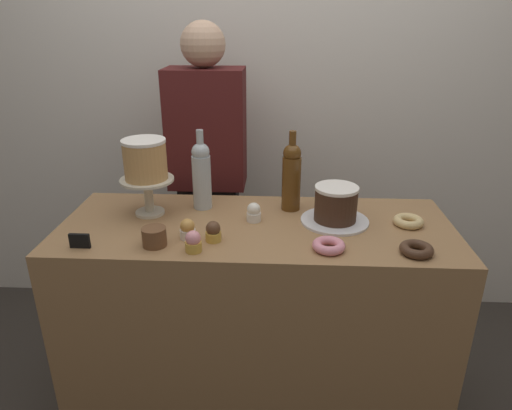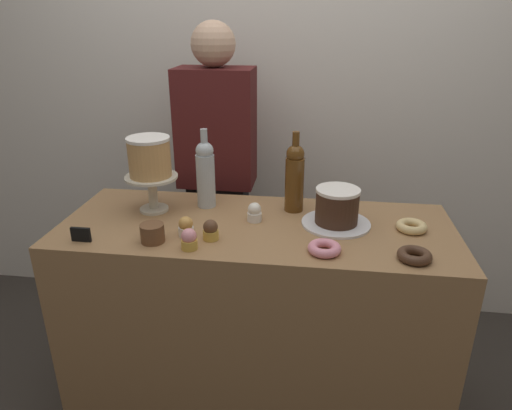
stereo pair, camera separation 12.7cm
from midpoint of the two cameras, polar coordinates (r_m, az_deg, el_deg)
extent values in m
plane|color=#38332D|center=(2.26, 1.74, -23.10)|extent=(12.00, 12.00, 0.00)
cube|color=silver|center=(2.47, 4.32, 15.09)|extent=(6.00, 0.05, 2.60)
cube|color=#997047|center=(1.97, 1.90, -14.13)|extent=(1.49, 0.59, 0.88)
cylinder|color=beige|center=(1.90, -10.67, -0.52)|extent=(0.12, 0.12, 0.01)
cylinder|color=beige|center=(1.87, -10.82, 1.44)|extent=(0.04, 0.04, 0.13)
cylinder|color=beige|center=(1.85, -10.98, 3.41)|extent=(0.21, 0.21, 0.01)
cylinder|color=tan|center=(1.83, -11.15, 5.69)|extent=(0.16, 0.16, 0.14)
cylinder|color=white|center=(1.81, -11.34, 8.05)|extent=(0.17, 0.17, 0.01)
cylinder|color=white|center=(1.78, 11.91, -2.27)|extent=(0.26, 0.26, 0.01)
cylinder|color=#3D2619|center=(1.75, 12.08, -0.31)|extent=(0.16, 0.16, 0.12)
cylinder|color=white|center=(1.73, 12.26, 1.74)|extent=(0.16, 0.16, 0.01)
cylinder|color=#5B3814|center=(1.84, 6.76, 2.50)|extent=(0.08, 0.08, 0.22)
sphere|color=#5B3814|center=(1.81, 6.94, 6.29)|extent=(0.07, 0.07, 0.07)
cylinder|color=#5B3814|center=(1.79, 7.02, 7.85)|extent=(0.03, 0.03, 0.08)
cylinder|color=#B2BCC1|center=(1.88, -4.33, 2.99)|extent=(0.08, 0.08, 0.22)
sphere|color=#B2BCC1|center=(1.84, -4.45, 6.72)|extent=(0.07, 0.07, 0.07)
cylinder|color=#B2BCC1|center=(1.83, -4.49, 8.25)|extent=(0.03, 0.03, 0.08)
cylinder|color=white|center=(1.77, 1.86, -1.49)|extent=(0.06, 0.06, 0.03)
sphere|color=white|center=(1.76, 1.87, -0.55)|extent=(0.05, 0.05, 0.05)
cylinder|color=gold|center=(1.57, -5.99, -4.89)|extent=(0.06, 0.06, 0.03)
sphere|color=pink|center=(1.56, -6.04, -3.87)|extent=(0.05, 0.05, 0.05)
cylinder|color=white|center=(1.66, -6.51, -3.31)|extent=(0.06, 0.06, 0.03)
sphere|color=#CC9347|center=(1.65, -6.56, -2.33)|extent=(0.05, 0.05, 0.05)
cylinder|color=gold|center=(1.63, -3.42, -3.75)|extent=(0.06, 0.06, 0.03)
sphere|color=brown|center=(1.62, -3.45, -2.75)|extent=(0.05, 0.05, 0.05)
torus|color=#472D1E|center=(1.60, 21.26, -5.90)|extent=(0.11, 0.11, 0.03)
torus|color=#E0C17F|center=(1.81, 20.68, -2.54)|extent=(0.11, 0.11, 0.03)
torus|color=pink|center=(1.57, 10.81, -5.34)|extent=(0.11, 0.11, 0.03)
cylinder|color=brown|center=(1.64, -10.52, -4.35)|extent=(0.08, 0.08, 0.01)
cylinder|color=brown|center=(1.64, -10.55, -4.01)|extent=(0.08, 0.08, 0.01)
cylinder|color=brown|center=(1.63, -10.57, -3.66)|extent=(0.08, 0.08, 0.01)
cylinder|color=brown|center=(1.63, -10.60, -3.31)|extent=(0.08, 0.08, 0.01)
cylinder|color=brown|center=(1.62, -10.63, -2.96)|extent=(0.08, 0.08, 0.01)
cylinder|color=brown|center=(1.62, -10.66, -2.61)|extent=(0.08, 0.08, 0.01)
cube|color=black|center=(1.70, -18.96, -3.52)|extent=(0.07, 0.01, 0.05)
cube|color=black|center=(2.45, -2.94, -6.64)|extent=(0.28, 0.18, 0.85)
cube|color=#4C1919|center=(2.19, -3.31, 9.52)|extent=(0.36, 0.22, 0.55)
sphere|color=tan|center=(2.14, -3.55, 19.34)|extent=(0.20, 0.20, 0.20)
camera|label=1|loc=(0.06, -87.88, 0.88)|focal=32.21mm
camera|label=2|loc=(0.06, 92.12, -0.88)|focal=32.21mm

